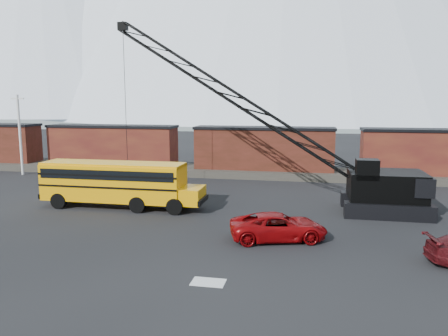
# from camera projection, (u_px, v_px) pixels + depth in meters

# --- Properties ---
(ground) EXTENTS (160.00, 160.00, 0.00)m
(ground) POSITION_uv_depth(u_px,v_px,m) (217.00, 250.00, 22.10)
(ground) COLOR black
(ground) RESTS_ON ground
(gravel_berm) EXTENTS (120.00, 5.00, 0.70)m
(gravel_berm) POSITION_uv_depth(u_px,v_px,m) (263.00, 172.00, 43.36)
(gravel_berm) COLOR #49443C
(gravel_berm) RESTS_ON ground
(boxcar_west_near) EXTENTS (13.70, 3.10, 4.17)m
(boxcar_west_near) POSITION_uv_depth(u_px,v_px,m) (113.00, 145.00, 46.07)
(boxcar_west_near) COLOR #441314
(boxcar_west_near) RESTS_ON gravel_berm
(boxcar_mid) EXTENTS (13.70, 3.10, 4.17)m
(boxcar_mid) POSITION_uv_depth(u_px,v_px,m) (264.00, 148.00, 42.99)
(boxcar_mid) COLOR #572018
(boxcar_mid) RESTS_ON gravel_berm
(boxcar_east_near) EXTENTS (13.70, 3.10, 4.17)m
(boxcar_east_near) POSITION_uv_depth(u_px,v_px,m) (438.00, 152.00, 39.90)
(boxcar_east_near) COLOR #441314
(boxcar_east_near) RESTS_ON gravel_berm
(utility_pole) EXTENTS (1.40, 0.24, 8.00)m
(utility_pole) POSITION_uv_depth(u_px,v_px,m) (20.00, 134.00, 43.52)
(utility_pole) COLOR silver
(utility_pole) RESTS_ON ground
(snow_patch) EXTENTS (1.40, 0.90, 0.02)m
(snow_patch) POSITION_uv_depth(u_px,v_px,m) (208.00, 282.00, 18.13)
(snow_patch) COLOR silver
(snow_patch) RESTS_ON ground
(school_bus) EXTENTS (11.65, 2.65, 3.19)m
(school_bus) POSITION_uv_depth(u_px,v_px,m) (118.00, 182.00, 30.46)
(school_bus) COLOR orange
(school_bus) RESTS_ON ground
(red_pickup) EXTENTS (5.69, 3.75, 1.45)m
(red_pickup) POSITION_uv_depth(u_px,v_px,m) (278.00, 227.00, 23.57)
(red_pickup) COLOR maroon
(red_pickup) RESTS_ON ground
(crawler_crane) EXTENTS (22.51, 4.81, 13.51)m
(crawler_crane) POSITION_uv_depth(u_px,v_px,m) (242.00, 102.00, 31.15)
(crawler_crane) COLOR black
(crawler_crane) RESTS_ON ground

